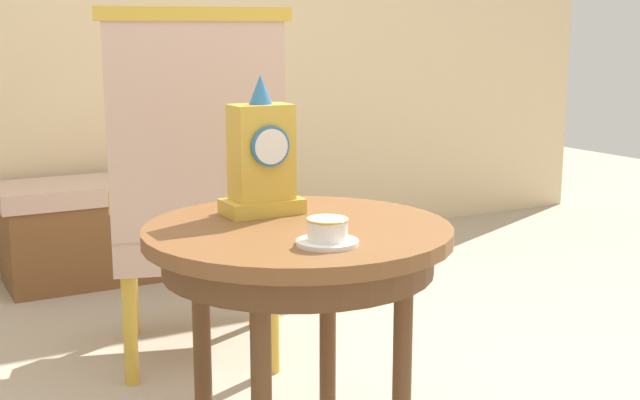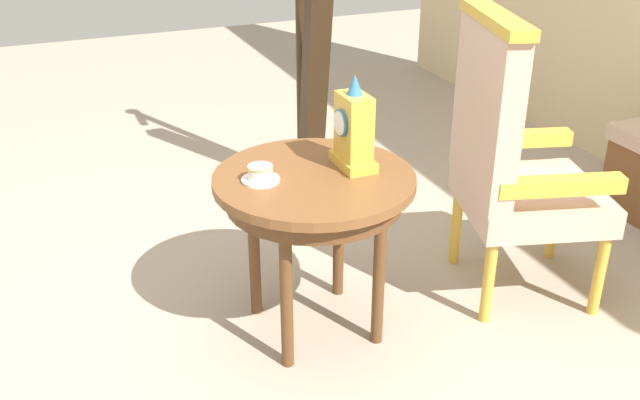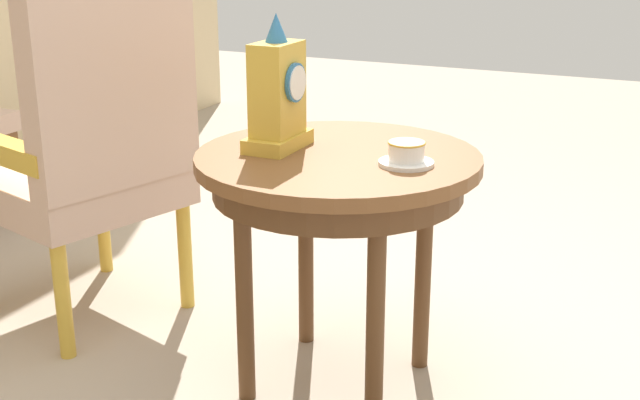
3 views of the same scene
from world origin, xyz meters
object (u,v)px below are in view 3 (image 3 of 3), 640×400
(teacup_left, at_px, (407,154))
(mantel_clock, at_px, (278,95))
(side_table, at_px, (338,183))
(armchair, at_px, (93,133))

(teacup_left, bearing_deg, mantel_clock, 88.89)
(side_table, distance_m, teacup_left, 0.21)
(armchair, bearing_deg, teacup_left, -93.96)
(mantel_clock, bearing_deg, side_table, -83.49)
(teacup_left, bearing_deg, armchair, 86.04)
(armchair, bearing_deg, mantel_clock, -95.48)
(side_table, relative_size, armchair, 0.62)
(teacup_left, distance_m, mantel_clock, 0.36)
(side_table, height_order, teacup_left, teacup_left)
(side_table, bearing_deg, teacup_left, -97.45)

